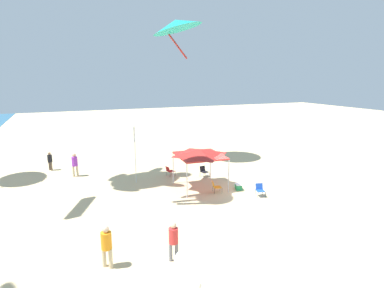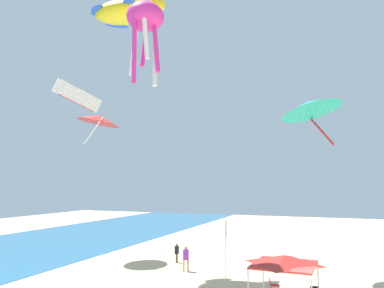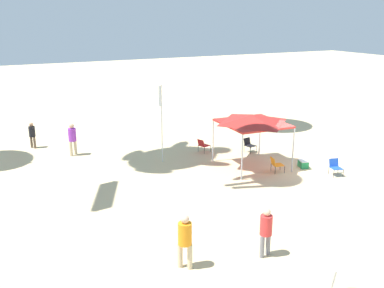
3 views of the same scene
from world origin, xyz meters
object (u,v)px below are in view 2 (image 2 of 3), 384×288
person_watching_sky (186,256)px  person_far_stroller (177,251)px  banner_flag (226,247)px  folding_chair_near_cooler (273,284)px  kite_parafoil_white (78,96)px  canopy_tent (284,261)px  kite_octopus_magenta (145,21)px  kite_turtle_yellow (127,12)px  kite_delta_red (99,119)px  kite_delta_teal (310,106)px

person_watching_sky → person_far_stroller: person_watching_sky is taller
person_far_stroller → banner_flag: bearing=-167.5°
banner_flag → person_watching_sky: 5.56m
folding_chair_near_cooler → banner_flag: banner_flag is taller
person_far_stroller → kite_parafoil_white: (-8.02, 4.36, 11.96)m
canopy_tent → kite_octopus_magenta: bearing=93.9°
banner_flag → kite_turtle_yellow: 20.83m
person_watching_sky → canopy_tent: bearing=-69.3°
canopy_tent → banner_flag: bearing=54.2°
canopy_tent → person_far_stroller: bearing=48.5°
kite_turtle_yellow → kite_parafoil_white: bearing=-107.4°
canopy_tent → kite_turtle_yellow: kite_turtle_yellow is taller
person_watching_sky → folding_chair_near_cooler: bearing=-54.2°
kite_parafoil_white → person_far_stroller: bearing=4.3°
kite_delta_red → folding_chair_near_cooler: bearing=-126.6°
banner_flag → kite_delta_red: bearing=68.6°
banner_flag → person_watching_sky: (3.40, 4.14, -1.47)m
kite_delta_teal → kite_turtle_yellow: bearing=-60.9°
canopy_tent → kite_delta_red: bearing=65.1°
kite_turtle_yellow → kite_parafoil_white: size_ratio=2.15×
kite_turtle_yellow → kite_octopus_magenta: kite_turtle_yellow is taller
kite_delta_red → banner_flag: bearing=-131.5°
kite_turtle_yellow → kite_octopus_magenta: (-5.73, -5.00, -4.24)m
banner_flag → kite_turtle_yellow: bearing=75.9°
kite_turtle_yellow → kite_delta_teal: size_ratio=1.15×
canopy_tent → kite_delta_red: kite_delta_red is taller
folding_chair_near_cooler → kite_delta_teal: (4.51, -2.37, 11.87)m
banner_flag → kite_delta_red: size_ratio=0.83×
banner_flag → kite_parafoil_white: bearing=101.1°
folding_chair_near_cooler → kite_octopus_magenta: size_ratio=0.15×
folding_chair_near_cooler → kite_delta_teal: 12.92m
kite_octopus_magenta → person_watching_sky: bearing=-32.5°
canopy_tent → folding_chair_near_cooler: canopy_tent is taller
canopy_tent → person_far_stroller: 13.46m
kite_parafoil_white → kite_delta_red: 8.32m
banner_flag → kite_parafoil_white: kite_parafoil_white is taller
canopy_tent → banner_flag: banner_flag is taller
person_far_stroller → kite_delta_teal: kite_delta_teal is taller
person_watching_sky → kite_delta_red: (2.06, 9.82, 11.67)m
canopy_tent → person_watching_sky: size_ratio=1.81×
kite_octopus_magenta → folding_chair_near_cooler: bearing=-93.0°
kite_delta_teal → kite_delta_red: size_ratio=1.11×
person_far_stroller → kite_octopus_magenta: size_ratio=0.30×
canopy_tent → kite_delta_teal: kite_delta_teal is taller
canopy_tent → banner_flag: (2.87, 3.98, -0.01)m
banner_flag → kite_octopus_magenta: size_ratio=0.81×
kite_delta_teal → person_far_stroller: bearing=-76.5°
kite_octopus_magenta → kite_delta_teal: bearing=-80.3°
person_far_stroller → kite_parafoil_white: kite_parafoil_white is taller
folding_chair_near_cooler → kite_turtle_yellow: 23.97m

